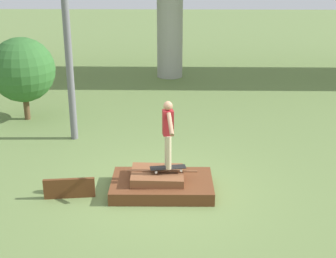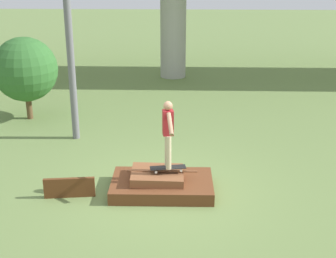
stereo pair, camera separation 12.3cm
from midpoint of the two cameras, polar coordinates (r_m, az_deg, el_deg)
The scene contains 6 objects.
ground_plane at distance 10.57m, azimuth -1.07°, elevation -7.58°, with size 80.00×80.00×0.00m, color olive.
scrap_pile at distance 10.49m, azimuth -1.18°, elevation -6.67°, with size 2.26×1.42×0.51m.
scrap_plank_loose at distance 10.43m, azimuth -12.27°, elevation -7.08°, with size 1.10×0.22×0.45m.
skateboard at distance 10.29m, azimuth -0.34°, elevation -4.74°, with size 0.81×0.35×0.09m.
skater at distance 9.95m, azimuth -0.35°, elevation -0.16°, with size 0.28×1.13×1.51m.
tree_behind_left at distance 15.46m, azimuth -17.53°, elevation 6.89°, with size 2.03×2.03×2.64m.
Camera 1 is at (0.32, -9.36, 4.90)m, focal length 50.00 mm.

